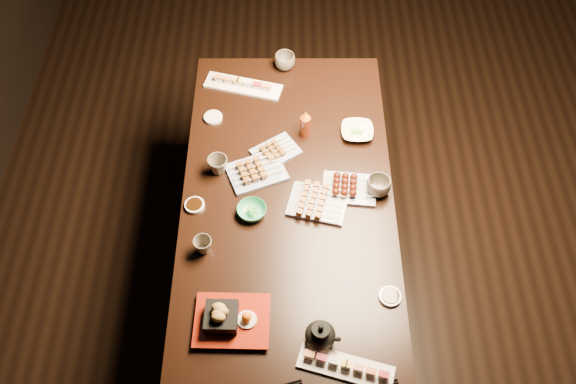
{
  "coord_description": "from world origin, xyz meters",
  "views": [
    {
      "loc": [
        -0.34,
        -1.89,
        2.97
      ],
      "look_at": [
        -0.34,
        -0.29,
        0.77
      ],
      "focal_mm": 40.0,
      "sensor_mm": 36.0,
      "label": 1
    }
  ],
  "objects_px": {
    "dining_table": "(288,250)",
    "edamame_bowl_cream": "(357,132)",
    "sushi_platter_far": "(243,84)",
    "yakitori_plate_center": "(256,169)",
    "tempura_tray": "(231,316)",
    "sushi_platter_near": "(346,366)",
    "teacup_near_left": "(203,245)",
    "teacup_far_left": "(218,165)",
    "yakitori_plate_right": "(318,201)",
    "teacup_far_right": "(285,61)",
    "teapot": "(320,334)",
    "edamame_bowl_green": "(252,211)",
    "yakitori_plate_left": "(276,149)",
    "teacup_mid_right": "(378,186)",
    "condiment_bottle": "(305,123)"
  },
  "relations": [
    {
      "from": "yakitori_plate_right",
      "to": "sushi_platter_far",
      "type": "bearing_deg",
      "value": 129.83
    },
    {
      "from": "teacup_mid_right",
      "to": "teapot",
      "type": "height_order",
      "value": "teapot"
    },
    {
      "from": "sushi_platter_far",
      "to": "yakitori_plate_right",
      "type": "height_order",
      "value": "yakitori_plate_right"
    },
    {
      "from": "tempura_tray",
      "to": "sushi_platter_near",
      "type": "bearing_deg",
      "value": -21.66
    },
    {
      "from": "edamame_bowl_green",
      "to": "teacup_near_left",
      "type": "height_order",
      "value": "teacup_near_left"
    },
    {
      "from": "sushi_platter_far",
      "to": "yakitori_plate_center",
      "type": "height_order",
      "value": "yakitori_plate_center"
    },
    {
      "from": "sushi_platter_near",
      "to": "teacup_far_left",
      "type": "height_order",
      "value": "teacup_far_left"
    },
    {
      "from": "edamame_bowl_cream",
      "to": "teapot",
      "type": "relative_size",
      "value": 1.1
    },
    {
      "from": "yakitori_plate_right",
      "to": "edamame_bowl_cream",
      "type": "distance_m",
      "value": 0.44
    },
    {
      "from": "yakitori_plate_right",
      "to": "teacup_mid_right",
      "type": "xyz_separation_m",
      "value": [
        0.26,
        0.07,
        0.01
      ]
    },
    {
      "from": "sushi_platter_far",
      "to": "tempura_tray",
      "type": "relative_size",
      "value": 1.35
    },
    {
      "from": "teacup_far_right",
      "to": "teapot",
      "type": "bearing_deg",
      "value": -84.77
    },
    {
      "from": "teacup_near_left",
      "to": "teacup_mid_right",
      "type": "distance_m",
      "value": 0.78
    },
    {
      "from": "yakitori_plate_center",
      "to": "teacup_far_right",
      "type": "distance_m",
      "value": 0.68
    },
    {
      "from": "dining_table",
      "to": "sushi_platter_far",
      "type": "xyz_separation_m",
      "value": [
        -0.22,
        0.7,
        0.4
      ]
    },
    {
      "from": "dining_table",
      "to": "teacup_far_left",
      "type": "bearing_deg",
      "value": 149.28
    },
    {
      "from": "yakitori_plate_left",
      "to": "condiment_bottle",
      "type": "bearing_deg",
      "value": 5.46
    },
    {
      "from": "edamame_bowl_cream",
      "to": "teacup_mid_right",
      "type": "distance_m",
      "value": 0.33
    },
    {
      "from": "dining_table",
      "to": "edamame_bowl_cream",
      "type": "xyz_separation_m",
      "value": [
        0.32,
        0.39,
        0.39
      ]
    },
    {
      "from": "teacup_far_left",
      "to": "teapot",
      "type": "height_order",
      "value": "teapot"
    },
    {
      "from": "yakitori_plate_left",
      "to": "tempura_tray",
      "type": "relative_size",
      "value": 0.7
    },
    {
      "from": "yakitori_plate_center",
      "to": "edamame_bowl_green",
      "type": "height_order",
      "value": "yakitori_plate_center"
    },
    {
      "from": "tempura_tray",
      "to": "teapot",
      "type": "bearing_deg",
      "value": -10.73
    },
    {
      "from": "sushi_platter_far",
      "to": "teacup_near_left",
      "type": "bearing_deg",
      "value": 97.38
    },
    {
      "from": "yakitori_plate_left",
      "to": "teacup_far_right",
      "type": "height_order",
      "value": "teacup_far_right"
    },
    {
      "from": "tempura_tray",
      "to": "teapot",
      "type": "relative_size",
      "value": 2.1
    },
    {
      "from": "sushi_platter_near",
      "to": "teacup_near_left",
      "type": "height_order",
      "value": "teacup_near_left"
    },
    {
      "from": "sushi_platter_near",
      "to": "teacup_mid_right",
      "type": "bearing_deg",
      "value": 93.23
    },
    {
      "from": "teacup_far_right",
      "to": "teapot",
      "type": "xyz_separation_m",
      "value": [
        0.13,
        -1.44,
        0.02
      ]
    },
    {
      "from": "teacup_mid_right",
      "to": "edamame_bowl_cream",
      "type": "bearing_deg",
      "value": 101.68
    },
    {
      "from": "teacup_far_left",
      "to": "teacup_far_right",
      "type": "height_order",
      "value": "teacup_far_left"
    },
    {
      "from": "teapot",
      "to": "condiment_bottle",
      "type": "height_order",
      "value": "condiment_bottle"
    },
    {
      "from": "teacup_far_right",
      "to": "teacup_far_left",
      "type": "bearing_deg",
      "value": -113.75
    },
    {
      "from": "sushi_platter_far",
      "to": "teacup_mid_right",
      "type": "distance_m",
      "value": 0.87
    },
    {
      "from": "yakitori_plate_right",
      "to": "teacup_near_left",
      "type": "xyz_separation_m",
      "value": [
        -0.46,
        -0.22,
        0.0
      ]
    },
    {
      "from": "teacup_near_left",
      "to": "teapot",
      "type": "relative_size",
      "value": 0.57
    },
    {
      "from": "yakitori_plate_right",
      "to": "teacup_near_left",
      "type": "bearing_deg",
      "value": -140.71
    },
    {
      "from": "dining_table",
      "to": "sushi_platter_far",
      "type": "bearing_deg",
      "value": 107.06
    },
    {
      "from": "teacup_far_right",
      "to": "teapot",
      "type": "relative_size",
      "value": 0.77
    },
    {
      "from": "dining_table",
      "to": "teapot",
      "type": "height_order",
      "value": "teapot"
    },
    {
      "from": "yakitori_plate_left",
      "to": "teacup_far_right",
      "type": "relative_size",
      "value": 1.93
    },
    {
      "from": "sushi_platter_near",
      "to": "teacup_mid_right",
      "type": "relative_size",
      "value": 3.31
    },
    {
      "from": "edamame_bowl_cream",
      "to": "tempura_tray",
      "type": "distance_m",
      "value": 1.07
    },
    {
      "from": "teacup_mid_right",
      "to": "teapot",
      "type": "bearing_deg",
      "value": -111.66
    },
    {
      "from": "edamame_bowl_green",
      "to": "edamame_bowl_cream",
      "type": "bearing_deg",
      "value": 43.24
    },
    {
      "from": "edamame_bowl_green",
      "to": "teacup_far_left",
      "type": "bearing_deg",
      "value": 124.24
    },
    {
      "from": "tempura_tray",
      "to": "dining_table",
      "type": "bearing_deg",
      "value": 70.12
    },
    {
      "from": "yakitori_plate_left",
      "to": "tempura_tray",
      "type": "xyz_separation_m",
      "value": [
        -0.15,
        -0.82,
        0.03
      ]
    },
    {
      "from": "yakitori_plate_right",
      "to": "teacup_far_left",
      "type": "relative_size",
      "value": 2.73
    },
    {
      "from": "yakitori_plate_left",
      "to": "teacup_far_left",
      "type": "distance_m",
      "value": 0.27
    }
  ]
}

